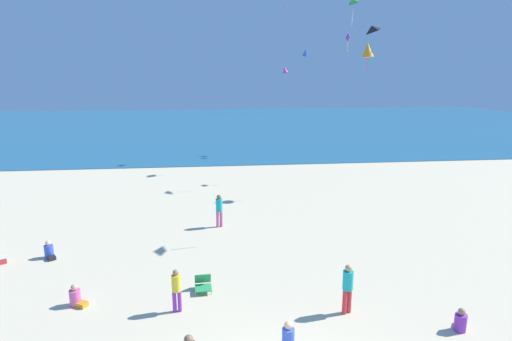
{
  "coord_description": "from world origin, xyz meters",
  "views": [
    {
      "loc": [
        -1.64,
        -7.87,
        7.5
      ],
      "look_at": [
        0.0,
        6.98,
        4.06
      ],
      "focal_mm": 29.1,
      "sensor_mm": 36.0,
      "label": 1
    }
  ],
  "objects_px": {
    "person_5": "(176,288)",
    "kite_magenta": "(285,70)",
    "person_4": "(348,285)",
    "kite_purple": "(348,38)",
    "person_0": "(49,252)",
    "kite_green": "(352,1)",
    "beach_chair_far_left": "(203,284)",
    "cooler_box": "(0,261)",
    "kite_blue": "(305,52)",
    "person_3": "(76,298)",
    "person_7": "(219,208)",
    "kite_black": "(371,29)",
    "person_6": "(461,322)",
    "kite_orange": "(368,50)"
  },
  "relations": [
    {
      "from": "kite_magenta",
      "to": "kite_purple",
      "type": "bearing_deg",
      "value": -75.31
    },
    {
      "from": "beach_chair_far_left",
      "to": "person_0",
      "type": "relative_size",
      "value": 0.97
    },
    {
      "from": "person_7",
      "to": "person_6",
      "type": "bearing_deg",
      "value": -160.39
    },
    {
      "from": "person_4",
      "to": "kite_black",
      "type": "distance_m",
      "value": 11.53
    },
    {
      "from": "person_7",
      "to": "kite_blue",
      "type": "height_order",
      "value": "kite_blue"
    },
    {
      "from": "person_6",
      "to": "kite_blue",
      "type": "distance_m",
      "value": 30.25
    },
    {
      "from": "person_5",
      "to": "person_6",
      "type": "xyz_separation_m",
      "value": [
        8.54,
        -1.96,
        -0.58
      ]
    },
    {
      "from": "kite_green",
      "to": "person_7",
      "type": "bearing_deg",
      "value": -137.23
    },
    {
      "from": "person_3",
      "to": "kite_black",
      "type": "bearing_deg",
      "value": 52.35
    },
    {
      "from": "beach_chair_far_left",
      "to": "kite_green",
      "type": "bearing_deg",
      "value": 142.71
    },
    {
      "from": "person_4",
      "to": "kite_purple",
      "type": "distance_m",
      "value": 21.02
    },
    {
      "from": "kite_purple",
      "to": "kite_green",
      "type": "relative_size",
      "value": 0.75
    },
    {
      "from": "person_5",
      "to": "cooler_box",
      "type": "bearing_deg",
      "value": -122.9
    },
    {
      "from": "person_3",
      "to": "person_7",
      "type": "distance_m",
      "value": 8.47
    },
    {
      "from": "cooler_box",
      "to": "beach_chair_far_left",
      "type": "bearing_deg",
      "value": -20.43
    },
    {
      "from": "person_5",
      "to": "kite_magenta",
      "type": "bearing_deg",
      "value": 160.46
    },
    {
      "from": "kite_purple",
      "to": "kite_black",
      "type": "bearing_deg",
      "value": -103.19
    },
    {
      "from": "person_7",
      "to": "kite_blue",
      "type": "xyz_separation_m",
      "value": [
        8.6,
        19.19,
        8.58
      ]
    },
    {
      "from": "cooler_box",
      "to": "person_6",
      "type": "height_order",
      "value": "person_6"
    },
    {
      "from": "kite_black",
      "to": "kite_magenta",
      "type": "xyz_separation_m",
      "value": [
        -0.09,
        21.13,
        -1.51
      ]
    },
    {
      "from": "cooler_box",
      "to": "kite_blue",
      "type": "xyz_separation_m",
      "value": [
        17.6,
        22.44,
        9.42
      ]
    },
    {
      "from": "person_5",
      "to": "kite_green",
      "type": "bearing_deg",
      "value": 143.59
    },
    {
      "from": "kite_blue",
      "to": "person_7",
      "type": "bearing_deg",
      "value": -114.14
    },
    {
      "from": "kite_magenta",
      "to": "person_4",
      "type": "bearing_deg",
      "value": -95.96
    },
    {
      "from": "cooler_box",
      "to": "kite_blue",
      "type": "height_order",
      "value": "kite_blue"
    },
    {
      "from": "person_3",
      "to": "kite_magenta",
      "type": "relative_size",
      "value": 0.58
    },
    {
      "from": "cooler_box",
      "to": "kite_magenta",
      "type": "relative_size",
      "value": 0.43
    },
    {
      "from": "person_5",
      "to": "person_6",
      "type": "height_order",
      "value": "person_5"
    },
    {
      "from": "kite_black",
      "to": "kite_orange",
      "type": "bearing_deg",
      "value": 69.9
    },
    {
      "from": "person_0",
      "to": "kite_green",
      "type": "height_order",
      "value": "kite_green"
    },
    {
      "from": "person_4",
      "to": "person_0",
      "type": "bearing_deg",
      "value": 42.43
    },
    {
      "from": "person_4",
      "to": "kite_blue",
      "type": "distance_m",
      "value": 29.17
    },
    {
      "from": "person_5",
      "to": "person_7",
      "type": "bearing_deg",
      "value": 165.83
    },
    {
      "from": "person_5",
      "to": "kite_blue",
      "type": "bearing_deg",
      "value": 156.62
    },
    {
      "from": "person_3",
      "to": "kite_green",
      "type": "height_order",
      "value": "kite_green"
    },
    {
      "from": "kite_blue",
      "to": "kite_green",
      "type": "height_order",
      "value": "kite_green"
    },
    {
      "from": "person_3",
      "to": "person_4",
      "type": "distance_m",
      "value": 8.94
    },
    {
      "from": "beach_chair_far_left",
      "to": "kite_purple",
      "type": "distance_m",
      "value": 21.48
    },
    {
      "from": "person_6",
      "to": "kite_purple",
      "type": "bearing_deg",
      "value": 31.06
    },
    {
      "from": "person_0",
      "to": "kite_blue",
      "type": "height_order",
      "value": "kite_blue"
    },
    {
      "from": "kite_blue",
      "to": "kite_green",
      "type": "relative_size",
      "value": 1.01
    },
    {
      "from": "person_3",
      "to": "person_6",
      "type": "xyz_separation_m",
      "value": [
        11.91,
        -2.69,
        -0.01
      ]
    },
    {
      "from": "beach_chair_far_left",
      "to": "kite_magenta",
      "type": "height_order",
      "value": "kite_magenta"
    },
    {
      "from": "kite_blue",
      "to": "kite_green",
      "type": "bearing_deg",
      "value": -86.42
    },
    {
      "from": "person_6",
      "to": "kite_blue",
      "type": "relative_size",
      "value": 0.41
    },
    {
      "from": "person_3",
      "to": "kite_orange",
      "type": "xyz_separation_m",
      "value": [
        14.31,
        12.45,
        8.73
      ]
    },
    {
      "from": "person_0",
      "to": "kite_purple",
      "type": "height_order",
      "value": "kite_purple"
    },
    {
      "from": "person_7",
      "to": "kite_purple",
      "type": "bearing_deg",
      "value": -60.6
    },
    {
      "from": "kite_purple",
      "to": "person_5",
      "type": "bearing_deg",
      "value": -122.37
    },
    {
      "from": "person_0",
      "to": "kite_black",
      "type": "xyz_separation_m",
      "value": [
        14.1,
        1.75,
        9.22
      ]
    }
  ]
}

